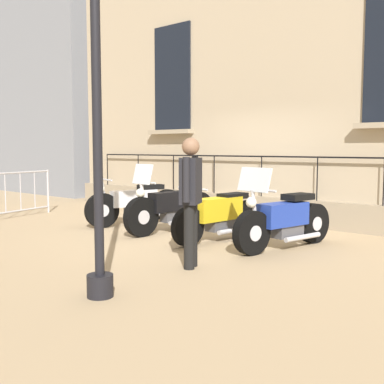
# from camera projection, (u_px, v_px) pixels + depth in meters

# --- Properties ---
(ground_plane) EXTENTS (60.00, 60.00, 0.00)m
(ground_plane) POSITION_uv_depth(u_px,v_px,m) (207.00, 233.00, 8.69)
(ground_plane) COLOR tan
(building_facade) EXTENTS (0.82, 12.11, 8.64)m
(building_facade) POSITION_uv_depth(u_px,v_px,m) (274.00, 23.00, 10.02)
(building_facade) COLOR tan
(building_facade) RESTS_ON ground_plane
(motorcycle_white) EXTENTS (2.15, 0.81, 0.97)m
(motorcycle_white) POSITION_uv_depth(u_px,v_px,m) (136.00, 204.00, 9.68)
(motorcycle_white) COLOR black
(motorcycle_white) RESTS_ON ground_plane
(motorcycle_black) EXTENTS (2.15, 0.56, 1.29)m
(motorcycle_black) POSITION_uv_depth(u_px,v_px,m) (171.00, 208.00, 8.82)
(motorcycle_black) COLOR black
(motorcycle_black) RESTS_ON ground_plane
(motorcycle_yellow) EXTENTS (2.09, 0.69, 0.94)m
(motorcycle_yellow) POSITION_uv_depth(u_px,v_px,m) (219.00, 215.00, 7.99)
(motorcycle_yellow) COLOR black
(motorcycle_yellow) RESTS_ON ground_plane
(motorcycle_blue) EXTENTS (2.09, 0.83, 1.29)m
(motorcycle_blue) POSITION_uv_depth(u_px,v_px,m) (284.00, 221.00, 7.33)
(motorcycle_blue) COLOR black
(motorcycle_blue) RESTS_ON ground_plane
(crowd_barrier) EXTENTS (2.13, 0.52, 1.05)m
(crowd_barrier) POSITION_uv_depth(u_px,v_px,m) (13.00, 193.00, 10.57)
(crowd_barrier) COLOR #B7B7BF
(crowd_barrier) RESTS_ON ground_plane
(pedestrian_standing) EXTENTS (0.49, 0.35, 1.71)m
(pedestrian_standing) POSITION_uv_depth(u_px,v_px,m) (191.00, 195.00, 6.12)
(pedestrian_standing) COLOR black
(pedestrian_standing) RESTS_ON ground_plane
(distant_building) EXTENTS (5.27, 4.73, 10.57)m
(distant_building) POSITION_uv_depth(u_px,v_px,m) (92.00, 49.00, 17.69)
(distant_building) COLOR gray
(distant_building) RESTS_ON ground_plane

